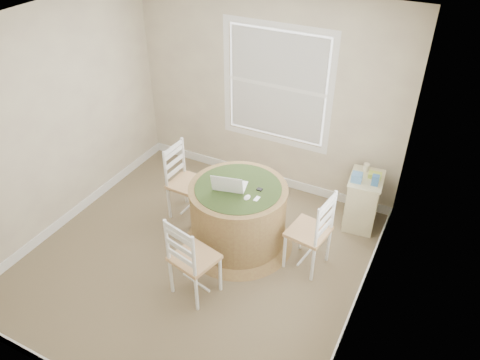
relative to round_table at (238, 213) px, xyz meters
The scene contains 14 objects.
room 0.93m from the round_table, 112.39° to the right, with size 3.64×3.64×2.64m.
round_table is the anchor object (origin of this frame).
chair_left 0.83m from the round_table, 166.38° to the left, with size 0.42×0.40×0.95m, color white, non-canonical shape.
chair_near 0.88m from the round_table, 92.70° to the right, with size 0.42×0.40×0.95m, color white, non-canonical shape.
chair_right 0.84m from the round_table, ahead, with size 0.42×0.40×0.95m, color white, non-canonical shape.
laptop 0.40m from the round_table, 148.79° to the right, with size 0.41×0.38×0.24m.
mouse 0.43m from the round_table, 36.18° to the right, with size 0.06×0.10×0.03m, color white.
phone 0.46m from the round_table, 19.23° to the right, with size 0.04×0.09×0.02m, color #B7BABF.
keys 0.43m from the round_table, 16.34° to the left, with size 0.06×0.05×0.03m, color black.
corner_chest 1.55m from the round_table, 40.20° to the left, with size 0.43×0.55×0.68m.
tissue_box 1.45m from the round_table, 39.29° to the left, with size 0.12×0.12×0.10m, color #5890CA.
box_yellow 1.65m from the round_table, 39.94° to the left, with size 0.15×0.10×0.06m, color #BBCF49.
box_blue 1.60m from the round_table, 35.67° to the left, with size 0.08×0.08×0.12m, color #386BA8.
cup_cream 1.63m from the round_table, 45.22° to the left, with size 0.07×0.07×0.09m, color beige.
Camera 1 is at (2.21, -3.23, 3.77)m, focal length 35.00 mm.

